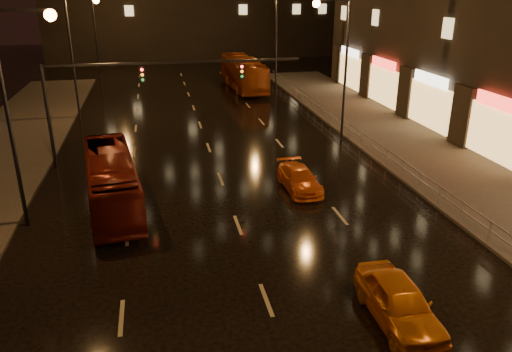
# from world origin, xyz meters

# --- Properties ---
(ground) EXTENTS (140.00, 140.00, 0.00)m
(ground) POSITION_xyz_m (0.00, 20.00, 0.00)
(ground) COLOR black
(ground) RESTS_ON ground
(sidewalk_right) EXTENTS (7.00, 70.00, 0.15)m
(sidewalk_right) POSITION_xyz_m (13.50, 15.00, 0.07)
(sidewalk_right) COLOR #38332D
(sidewalk_right) RESTS_ON ground
(traffic_signal) EXTENTS (15.31, 0.32, 6.20)m
(traffic_signal) POSITION_xyz_m (-5.06, 20.00, 4.74)
(traffic_signal) COLOR black
(traffic_signal) RESTS_ON ground
(railing_right) EXTENTS (0.05, 56.00, 1.00)m
(railing_right) POSITION_xyz_m (10.20, 18.00, 0.90)
(railing_right) COLOR #99999E
(railing_right) RESTS_ON sidewalk_right
(bus_red) EXTENTS (3.44, 9.79, 2.67)m
(bus_red) POSITION_xyz_m (-5.79, 13.58, 1.33)
(bus_red) COLOR #63160E
(bus_red) RESTS_ON ground
(bus_curb) EXTENTS (3.20, 11.91, 3.29)m
(bus_curb) POSITION_xyz_m (6.00, 41.82, 1.65)
(bus_curb) COLOR #993D0F
(bus_curb) RESTS_ON ground
(taxi_near) EXTENTS (1.80, 4.36, 1.48)m
(taxi_near) POSITION_xyz_m (4.00, 1.97, 0.74)
(taxi_near) COLOR orange
(taxi_near) RESTS_ON ground
(taxi_far) EXTENTS (1.83, 4.21, 1.20)m
(taxi_far) POSITION_xyz_m (4.00, 13.62, 0.60)
(taxi_far) COLOR orange
(taxi_far) RESTS_ON ground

